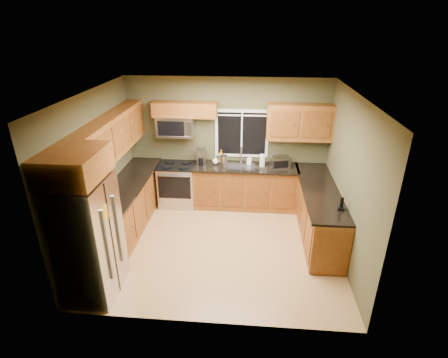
# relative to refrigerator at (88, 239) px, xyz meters

# --- Properties ---
(floor) EXTENTS (4.20, 4.20, 0.00)m
(floor) POSITION_rel_refrigerator_xyz_m (1.74, 1.30, -0.90)
(floor) COLOR tan
(floor) RESTS_ON ground
(ceiling) EXTENTS (4.20, 4.20, 0.00)m
(ceiling) POSITION_rel_refrigerator_xyz_m (1.74, 1.30, 1.80)
(ceiling) COLOR white
(ceiling) RESTS_ON back_wall
(back_wall) EXTENTS (4.20, 0.00, 4.20)m
(back_wall) POSITION_rel_refrigerator_xyz_m (1.74, 3.10, 0.45)
(back_wall) COLOR #4E4B2D
(back_wall) RESTS_ON ground
(front_wall) EXTENTS (4.20, 0.00, 4.20)m
(front_wall) POSITION_rel_refrigerator_xyz_m (1.74, -0.50, 0.45)
(front_wall) COLOR #4E4B2D
(front_wall) RESTS_ON ground
(left_wall) EXTENTS (0.00, 3.60, 3.60)m
(left_wall) POSITION_rel_refrigerator_xyz_m (-0.36, 1.30, 0.45)
(left_wall) COLOR #4E4B2D
(left_wall) RESTS_ON ground
(right_wall) EXTENTS (0.00, 3.60, 3.60)m
(right_wall) POSITION_rel_refrigerator_xyz_m (3.84, 1.30, 0.45)
(right_wall) COLOR #4E4B2D
(right_wall) RESTS_ON ground
(window) EXTENTS (1.12, 0.03, 1.02)m
(window) POSITION_rel_refrigerator_xyz_m (2.04, 3.08, 0.65)
(window) COLOR white
(window) RESTS_ON back_wall
(base_cabinets_left) EXTENTS (0.60, 2.65, 0.90)m
(base_cabinets_left) POSITION_rel_refrigerator_xyz_m (-0.06, 1.78, -0.45)
(base_cabinets_left) COLOR brown
(base_cabinets_left) RESTS_ON ground
(countertop_left) EXTENTS (0.65, 2.65, 0.04)m
(countertop_left) POSITION_rel_refrigerator_xyz_m (-0.04, 1.78, 0.02)
(countertop_left) COLOR black
(countertop_left) RESTS_ON base_cabinets_left
(base_cabinets_back) EXTENTS (2.17, 0.60, 0.90)m
(base_cabinets_back) POSITION_rel_refrigerator_xyz_m (2.15, 2.80, -0.45)
(base_cabinets_back) COLOR brown
(base_cabinets_back) RESTS_ON ground
(countertop_back) EXTENTS (2.17, 0.65, 0.04)m
(countertop_back) POSITION_rel_refrigerator_xyz_m (2.15, 2.78, 0.02)
(countertop_back) COLOR black
(countertop_back) RESTS_ON base_cabinets_back
(base_cabinets_peninsula) EXTENTS (0.60, 2.52, 0.90)m
(base_cabinets_peninsula) POSITION_rel_refrigerator_xyz_m (3.54, 1.84, -0.45)
(base_cabinets_peninsula) COLOR brown
(base_cabinets_peninsula) RESTS_ON ground
(countertop_peninsula) EXTENTS (0.65, 2.50, 0.04)m
(countertop_peninsula) POSITION_rel_refrigerator_xyz_m (3.51, 1.85, 0.02)
(countertop_peninsula) COLOR black
(countertop_peninsula) RESTS_ON base_cabinets_peninsula
(upper_cabinets_left) EXTENTS (0.33, 2.65, 0.72)m
(upper_cabinets_left) POSITION_rel_refrigerator_xyz_m (-0.20, 1.78, 0.96)
(upper_cabinets_left) COLOR brown
(upper_cabinets_left) RESTS_ON left_wall
(upper_cabinets_back_left) EXTENTS (1.30, 0.33, 0.30)m
(upper_cabinets_back_left) POSITION_rel_refrigerator_xyz_m (0.89, 2.94, 1.17)
(upper_cabinets_back_left) COLOR brown
(upper_cabinets_back_left) RESTS_ON back_wall
(upper_cabinets_back_right) EXTENTS (1.30, 0.33, 0.72)m
(upper_cabinets_back_right) POSITION_rel_refrigerator_xyz_m (3.19, 2.94, 0.96)
(upper_cabinets_back_right) COLOR brown
(upper_cabinets_back_right) RESTS_ON back_wall
(upper_cabinet_over_fridge) EXTENTS (0.72, 0.90, 0.38)m
(upper_cabinet_over_fridge) POSITION_rel_refrigerator_xyz_m (-0.00, 0.00, 1.13)
(upper_cabinet_over_fridge) COLOR brown
(upper_cabinet_over_fridge) RESTS_ON left_wall
(refrigerator) EXTENTS (0.74, 0.90, 1.80)m
(refrigerator) POSITION_rel_refrigerator_xyz_m (0.00, 0.00, 0.00)
(refrigerator) COLOR #B7B7BC
(refrigerator) RESTS_ON ground
(range) EXTENTS (0.76, 0.69, 0.94)m
(range) POSITION_rel_refrigerator_xyz_m (0.69, 2.77, -0.43)
(range) COLOR #B7B7BC
(range) RESTS_ON ground
(microwave) EXTENTS (0.76, 0.41, 0.42)m
(microwave) POSITION_rel_refrigerator_xyz_m (0.69, 2.91, 0.83)
(microwave) COLOR #B7B7BC
(microwave) RESTS_ON back_wall
(sink) EXTENTS (0.60, 0.42, 0.36)m
(sink) POSITION_rel_refrigerator_xyz_m (2.04, 2.79, 0.05)
(sink) COLOR slate
(sink) RESTS_ON countertop_back
(toaster_oven) EXTENTS (0.43, 0.37, 0.23)m
(toaster_oven) POSITION_rel_refrigerator_xyz_m (2.86, 2.80, 0.15)
(toaster_oven) COLOR #B7B7BC
(toaster_oven) RESTS_ON countertop_back
(coffee_maker) EXTENTS (0.22, 0.27, 0.31)m
(coffee_maker) POSITION_rel_refrigerator_xyz_m (1.21, 2.86, 0.19)
(coffee_maker) COLOR slate
(coffee_maker) RESTS_ON countertop_back
(kettle) EXTENTS (0.16, 0.16, 0.29)m
(kettle) POSITION_rel_refrigerator_xyz_m (1.69, 2.74, 0.17)
(kettle) COLOR #B7B7BC
(kettle) RESTS_ON countertop_back
(paper_towel_roll) EXTENTS (0.12, 0.12, 0.29)m
(paper_towel_roll) POSITION_rel_refrigerator_xyz_m (2.48, 2.81, 0.17)
(paper_towel_roll) COLOR white
(paper_towel_roll) RESTS_ON countertop_back
(soap_bottle_a) EXTENTS (0.13, 0.14, 0.26)m
(soap_bottle_a) POSITION_rel_refrigerator_xyz_m (1.61, 3.00, 0.17)
(soap_bottle_a) COLOR orange
(soap_bottle_a) RESTS_ON countertop_back
(soap_bottle_b) EXTENTS (0.11, 0.11, 0.19)m
(soap_bottle_b) POSITION_rel_refrigerator_xyz_m (2.22, 2.91, 0.14)
(soap_bottle_b) COLOR white
(soap_bottle_b) RESTS_ON countertop_back
(soap_bottle_c) EXTENTS (0.13, 0.13, 0.17)m
(soap_bottle_c) POSITION_rel_refrigerator_xyz_m (1.51, 2.86, 0.12)
(soap_bottle_c) COLOR white
(soap_bottle_c) RESTS_ON countertop_back
(cordless_phone) EXTENTS (0.11, 0.11, 0.22)m
(cordless_phone) POSITION_rel_refrigerator_xyz_m (3.72, 1.09, 0.11)
(cordless_phone) COLOR black
(cordless_phone) RESTS_ON countertop_peninsula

